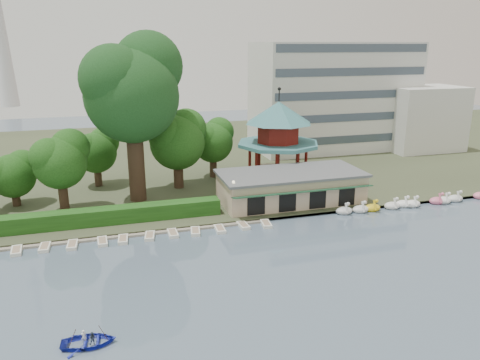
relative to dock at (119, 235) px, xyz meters
name	(u,v)px	position (x,y,z in m)	size (l,w,h in m)	color
ground_plane	(278,300)	(12.00, -17.20, -0.12)	(220.00, 220.00, 0.00)	slate
shore	(178,156)	(12.00, 34.80, 0.08)	(220.00, 70.00, 0.40)	#424930
embankment	(225,223)	(12.00, 0.10, 0.03)	(220.00, 0.60, 0.30)	gray
dock	(119,235)	(0.00, 0.00, 0.00)	(34.00, 1.60, 0.24)	gray
boathouse	(291,186)	(22.00, 4.77, 2.25)	(18.60, 9.39, 3.90)	#C5AA8D
pavilion	(278,133)	(24.00, 14.80, 7.36)	(12.40, 12.40, 13.50)	#C5AA8D
office_building	(348,100)	(44.67, 31.80, 9.61)	(38.00, 18.00, 20.00)	silver
hedge	(90,217)	(-3.00, 3.30, 1.18)	(30.00, 2.00, 1.80)	#225418
lamp_post	(234,192)	(13.50, 1.80, 3.22)	(0.36, 0.36, 4.28)	black
big_tree	(133,87)	(3.16, 10.99, 14.93)	(12.89, 12.01, 21.43)	#3A281C
small_trees	(112,150)	(0.09, 14.15, 6.38)	(39.53, 16.32, 11.05)	#3A281C
swan_boats	(411,203)	(36.62, -0.60, 0.28)	(22.82, 2.10, 1.92)	silver
moored_rowboats	(125,239)	(0.57, -1.38, 0.06)	(32.35, 2.74, 0.36)	white
rowboat_with_passengers	(88,338)	(-2.82, -19.12, 0.42)	(5.49, 4.11, 2.01)	#1F2BAE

